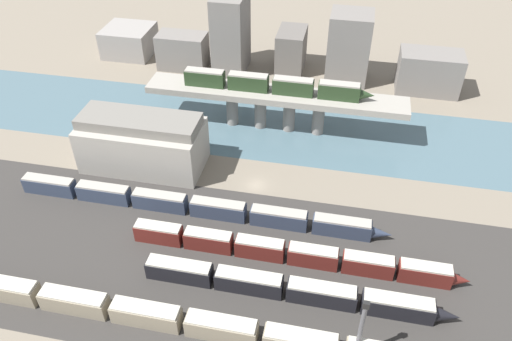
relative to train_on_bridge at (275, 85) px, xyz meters
name	(u,v)px	position (x,y,z in m)	size (l,w,h in m)	color
ground_plane	(256,185)	(0.13, -23.88, -12.63)	(400.00, 400.00, 0.00)	#756B5B
railbed_yard	(231,265)	(0.13, -47.88, -12.63)	(280.00, 42.00, 0.01)	#33302D
river_water	(274,127)	(0.13, 0.00, -12.63)	(320.00, 29.92, 0.01)	#47606B
bridge	(275,100)	(0.13, 0.00, -4.26)	(65.69, 8.58, 10.58)	gray
train_on_bridge	(275,85)	(0.00, 0.00, 0.00)	(47.25, 2.87, 4.19)	#23381E
train_yard_near	(192,323)	(-2.73, -62.67, -10.66)	(106.90, 3.09, 4.01)	gray
train_yard_mid	(293,289)	(12.61, -52.55, -10.72)	(55.11, 3.03, 3.90)	black
train_yard_far	(292,253)	(11.13, -44.29, -10.66)	(63.36, 2.79, 4.00)	#5B1E19
train_yard_outer	(195,206)	(-10.61, -35.35, -10.72)	(79.42, 2.75, 3.89)	#2D384C
warehouse_building	(143,142)	(-27.07, -21.39, -6.38)	(27.78, 13.48, 13.15)	#9E998E
signal_tower	(361,329)	(24.05, -61.87, -5.68)	(1.00, 0.72, 13.52)	#4C4C51
city_block_far_left	(129,41)	(-54.11, 34.35, -8.22)	(15.13, 14.36, 8.82)	gray
city_block_left	(183,51)	(-33.75, 28.17, -7.20)	(14.96, 8.44, 10.86)	slate
city_block_center	(231,34)	(-18.64, 30.03, -0.95)	(9.25, 14.01, 23.37)	slate
city_block_right	(291,50)	(-0.71, 34.14, -6.44)	(8.25, 13.03, 12.39)	#605B56
city_block_far_right	(349,47)	(16.59, 30.78, -2.42)	(12.03, 11.57, 20.43)	slate
city_block_tall	(429,72)	(40.01, 28.43, -6.79)	(17.50, 10.08, 11.68)	slate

